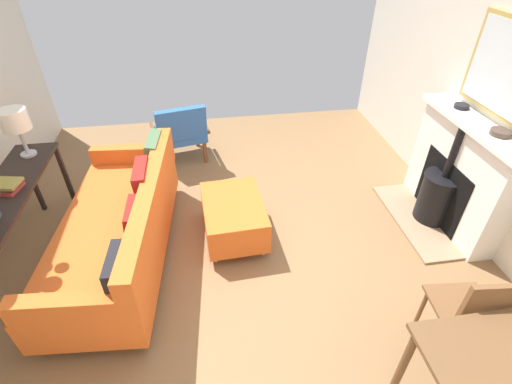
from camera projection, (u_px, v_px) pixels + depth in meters
ground_plane at (237, 244)px, 3.66m from camera, size 4.84×5.74×0.01m
fireplace at (454, 180)px, 3.67m from camera, size 0.66×1.35×1.13m
mirror_over_mantel at (511, 71)px, 3.04m from camera, size 0.04×0.99×0.79m
mantel_bowl_near at (462, 106)px, 3.53m from camera, size 0.14×0.14×0.04m
mantel_bowl_far at (501, 132)px, 3.09m from camera, size 0.16×0.16×0.05m
sofa at (122, 227)px, 3.33m from camera, size 1.06×2.15×0.84m
ottoman at (234, 216)px, 3.61m from camera, size 0.61×0.83×0.42m
armchair_accent at (181, 131)px, 4.64m from camera, size 0.78×0.70×0.80m
console_table at (6, 206)px, 3.02m from camera, size 0.40×1.76×0.80m
table_lamp_near_end at (15, 121)px, 3.28m from camera, size 0.24×0.24×0.45m
book_stack at (5, 186)px, 3.02m from camera, size 0.27×0.23×0.08m
dining_chair_near_fireplace at (473, 312)px, 2.41m from camera, size 0.44×0.44×0.90m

